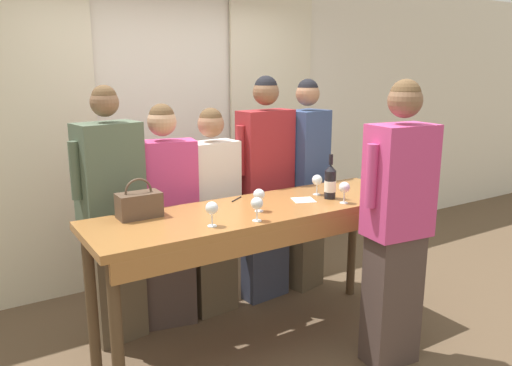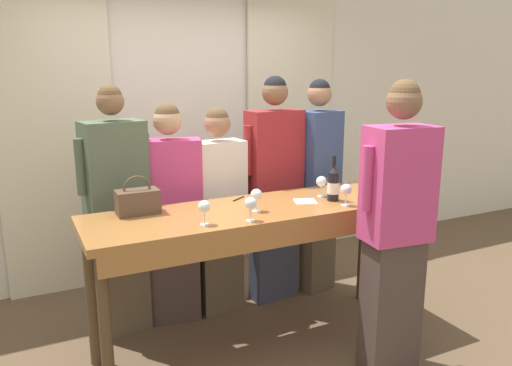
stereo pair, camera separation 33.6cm
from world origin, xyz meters
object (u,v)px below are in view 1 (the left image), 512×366
Objects in this scene: wine_glass_front_mid at (259,195)px; tasting_bar at (263,225)px; guest_striped_shirt at (265,187)px; wine_glass_front_left at (257,204)px; wine_glass_center_mid at (212,209)px; guest_navy_coat at (306,183)px; wine_glass_center_right at (373,175)px; guest_olive_jacket at (112,217)px; wine_glass_front_right at (344,188)px; handbag at (139,204)px; wine_glass_center_left at (317,181)px; guest_cream_sweater at (213,210)px; host_pouring at (397,224)px; wine_bottle at (330,182)px; guest_pink_top at (166,216)px.

tasting_bar is at bearing 39.39° from wine_glass_front_mid.
wine_glass_front_mid is 0.88m from guest_striped_shirt.
wine_glass_center_mid is at bearing 169.36° from wine_glass_front_left.
guest_navy_coat reaches higher than wine_glass_front_mid.
wine_glass_front_left is 1.23m from wine_glass_center_right.
wine_glass_front_left is 1.09m from guest_olive_jacket.
wine_glass_front_right is (0.53, -0.20, 0.23)m from tasting_bar.
wine_glass_front_right is (1.30, -0.43, 0.02)m from handbag.
wine_glass_front_mid is 0.61m from wine_glass_center_left.
host_pouring is (0.66, -1.25, 0.11)m from guest_cream_sweater.
handbag is 1.68m from guest_navy_coat.
guest_olive_jacket is at bearing 180.00° from guest_cream_sweater.
wine_bottle is at bearing -5.45° from tasting_bar.
wine_glass_front_left is at bearing -125.94° from wine_glass_front_mid.
host_pouring is (0.08, -0.41, -0.16)m from wine_glass_front_right.
guest_cream_sweater is at bearing -0.00° from guest_pink_top.
wine_glass_center_left reaches higher than tasting_bar.
guest_cream_sweater is (0.02, 0.70, -0.27)m from wine_glass_front_mid.
handbag is 0.14× the size of guest_striped_shirt.
wine_glass_center_mid is 1.50m from wine_glass_center_right.
handbag is 1.78× the size of wine_glass_center_right.
wine_glass_center_right is (1.48, 0.18, 0.00)m from wine_glass_center_mid.
guest_navy_coat reaches higher than wine_glass_center_mid.
guest_pink_top is (-0.96, 0.56, -0.26)m from wine_glass_center_left.
guest_striped_shirt is (1.21, 0.41, -0.13)m from handbag.
wine_glass_front_left is 0.08× the size of guest_navy_coat.
guest_olive_jacket is (-0.06, 0.41, -0.18)m from handbag.
handbag reaches higher than wine_glass_front_right.
wine_glass_front_right is at bearing 2.22° from wine_glass_front_left.
host_pouring reaches higher than wine_glass_center_right.
guest_navy_coat is (1.62, 0.41, -0.15)m from handbag.
wine_glass_center_mid is 1.00× the size of wine_glass_center_right.
guest_navy_coat is at bearing 37.15° from wine_glass_front_mid.
handbag reaches higher than wine_glass_front_left.
wine_glass_front_left is 1.00× the size of wine_glass_center_mid.
wine_glass_front_mid is at bearing -140.61° from tasting_bar.
wine_bottle is at bearing 13.78° from wine_glass_front_left.
wine_glass_center_left is at bearing 14.53° from wine_glass_center_mid.
wine_glass_front_mid is at bearing 166.77° from wine_glass_front_right.
wine_glass_front_mid is at bearing -62.42° from guest_pink_top.
wine_glass_front_mid is 0.08× the size of guest_striped_shirt.
wine_glass_center_mid is at bearing -173.00° from wine_glass_center_right.
wine_glass_front_right is 1.61m from guest_olive_jacket.
tasting_bar is 1.05m from guest_olive_jacket.
wine_glass_center_left is (0.59, 0.14, 0.00)m from wine_glass_front_mid.
guest_navy_coat is at bearing 0.00° from guest_olive_jacket.
wine_glass_center_left is at bearing -44.37° from guest_cream_sweater.
guest_pink_top is at bearing 144.50° from wine_bottle.
guest_pink_top is at bearing 156.34° from wine_glass_center_right.
guest_olive_jacket is 1.68m from guest_navy_coat.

